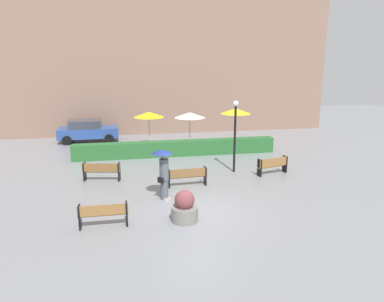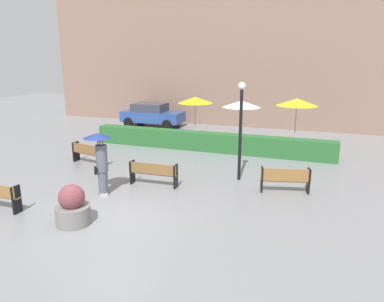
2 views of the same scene
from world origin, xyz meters
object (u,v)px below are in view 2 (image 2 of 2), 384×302
object	(u,v)px
bench_far_left	(88,152)
patio_umbrella_yellow	(195,100)
bench_mid_center	(153,172)
lamp_post	(241,121)
planter_pot	(73,207)
parked_car	(152,114)
bench_far_right	(285,178)
patio_umbrella_white	(241,104)
pedestrian_with_umbrella	(100,157)
patio_umbrella_yellow_far	(297,102)

from	to	relation	value
bench_far_left	patio_umbrella_yellow	world-z (taller)	patio_umbrella_yellow
bench_mid_center	lamp_post	xyz separation A→B (m)	(2.80, 1.76, 1.78)
planter_pot	lamp_post	distance (m)	6.68
patio_umbrella_yellow	parked_car	size ratio (longest dim) A/B	0.58
parked_car	bench_far_right	bearing A→B (deg)	-44.64
planter_pot	patio_umbrella_yellow	bearing A→B (deg)	92.02
bench_mid_center	patio_umbrella_white	xyz separation A→B (m)	(1.54, 7.63, 1.66)
patio_umbrella_yellow	bench_far_right	bearing A→B (deg)	-50.12
pedestrian_with_umbrella	parked_car	size ratio (longest dim) A/B	0.51
bench_far_right	patio_umbrella_yellow	size ratio (longest dim) A/B	0.71
patio_umbrella_yellow_far	lamp_post	bearing A→B (deg)	-107.88
patio_umbrella_white	patio_umbrella_yellow_far	world-z (taller)	patio_umbrella_yellow_far
bench_far_left	patio_umbrella_yellow	size ratio (longest dim) A/B	0.75
pedestrian_with_umbrella	patio_umbrella_white	world-z (taller)	patio_umbrella_white
planter_pot	pedestrian_with_umbrella	bearing A→B (deg)	102.97
pedestrian_with_umbrella	patio_umbrella_yellow	world-z (taller)	patio_umbrella_yellow
bench_mid_center	lamp_post	size ratio (longest dim) A/B	0.50
pedestrian_with_umbrella	parked_car	bearing A→B (deg)	108.61
pedestrian_with_umbrella	bench_far_right	bearing A→B (deg)	21.78
patio_umbrella_white	bench_mid_center	bearing A→B (deg)	-101.40
bench_far_left	pedestrian_with_umbrella	distance (m)	4.07
bench_mid_center	parked_car	size ratio (longest dim) A/B	0.44
pedestrian_with_umbrella	patio_umbrella_yellow_far	xyz separation A→B (m)	(5.69, 8.23, 1.13)
bench_far_right	patio_umbrella_yellow_far	world-z (taller)	patio_umbrella_yellow_far
lamp_post	patio_umbrella_white	bearing A→B (deg)	102.12
bench_mid_center	bench_far_left	world-z (taller)	bench_far_left
bench_far_left	patio_umbrella_white	bearing A→B (deg)	48.02
bench_far_left	patio_umbrella_yellow	bearing A→B (deg)	66.11
bench_far_left	parked_car	xyz separation A→B (m)	(-1.43, 9.23, 0.28)
bench_mid_center	planter_pot	size ratio (longest dim) A/B	1.59
bench_mid_center	bench_far_left	distance (m)	4.23
patio_umbrella_yellow_far	parked_car	xyz separation A→B (m)	(-9.79, 3.96, -1.67)
bench_mid_center	patio_umbrella_yellow	world-z (taller)	patio_umbrella_yellow
bench_far_left	patio_umbrella_white	distance (m)	8.34
bench_far_right	bench_far_left	distance (m)	8.56
lamp_post	bench_far_right	bearing A→B (deg)	-24.34
planter_pot	patio_umbrella_yellow_far	size ratio (longest dim) A/B	0.44
patio_umbrella_yellow	patio_umbrella_yellow_far	xyz separation A→B (m)	(5.58, -1.00, 0.22)
bench_far_right	parked_car	size ratio (longest dim) A/B	0.41
bench_far_left	pedestrian_with_umbrella	xyz separation A→B (m)	(2.68, -2.95, 0.83)
patio_umbrella_yellow_far	bench_far_right	bearing A→B (deg)	-88.29
bench_mid_center	pedestrian_with_umbrella	world-z (taller)	pedestrian_with_umbrella
bench_far_right	patio_umbrella_yellow_far	distance (m)	6.21
pedestrian_with_umbrella	patio_umbrella_yellow_far	distance (m)	10.07
patio_umbrella_yellow	patio_umbrella_yellow_far	size ratio (longest dim) A/B	0.92
patio_umbrella_white	patio_umbrella_yellow_far	size ratio (longest dim) A/B	0.89
planter_pot	patio_umbrella_white	bearing A→B (deg)	78.51
bench_far_right	patio_umbrella_yellow_far	size ratio (longest dim) A/B	0.65
patio_umbrella_yellow	lamp_post	bearing A→B (deg)	-56.97
bench_far_right	lamp_post	bearing A→B (deg)	155.66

